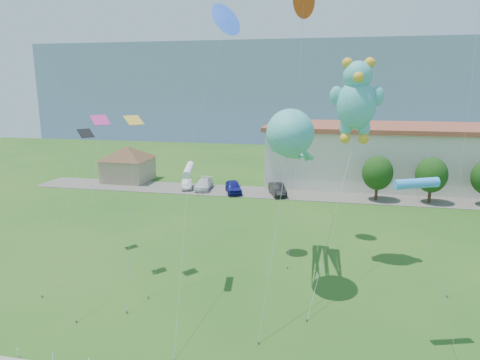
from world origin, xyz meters
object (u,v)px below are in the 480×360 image
object	(u,v)px
octopus_kite	(292,142)
teddy_bear_kite	(356,99)
parked_car_silver	(187,184)
parked_car_black	(277,189)
parked_car_blue	(233,187)
pavilion	(128,160)
parked_car_white	(204,184)

from	to	relation	value
octopus_kite	teddy_bear_kite	xyz separation A→B (m)	(4.27, 4.46, 2.74)
parked_car_silver	parked_car_black	size ratio (longest dim) A/B	0.84
parked_car_blue	teddy_bear_kite	xyz separation A→B (m)	(13.52, -19.25, 11.79)
parked_car_black	octopus_kite	xyz separation A→B (m)	(3.57, -23.73, 9.10)
parked_car_silver	octopus_kite	distance (m)	30.74
parked_car_black	teddy_bear_kite	size ratio (longest dim) A/B	0.29
parked_car_black	parked_car_silver	bearing A→B (deg)	156.22
pavilion	teddy_bear_kite	bearing A→B (deg)	-37.79
pavilion	parked_car_black	distance (m)	22.57
parked_car_silver	parked_car_blue	world-z (taller)	parked_car_blue
teddy_bear_kite	parked_car_blue	bearing A→B (deg)	125.07
parked_car_silver	parked_car_white	distance (m)	2.34
parked_car_black	parked_car_white	bearing A→B (deg)	154.78
parked_car_black	teddy_bear_kite	world-z (taller)	teddy_bear_kite
teddy_bear_kite	parked_car_white	bearing A→B (deg)	131.18
parked_car_white	parked_car_blue	size ratio (longest dim) A/B	1.04
pavilion	parked_car_black	bearing A→B (deg)	-10.13
pavilion	parked_car_white	distance (m)	12.74
parked_car_white	parked_car_blue	bearing A→B (deg)	-18.52
octopus_kite	teddy_bear_kite	size ratio (longest dim) A/B	0.90
pavilion	octopus_kite	world-z (taller)	octopus_kite
parked_car_white	teddy_bear_kite	bearing A→B (deg)	-53.55
parked_car_white	teddy_bear_kite	distance (m)	29.47
parked_car_silver	parked_car_blue	size ratio (longest dim) A/B	0.82
pavilion	parked_car_black	world-z (taller)	pavilion
parked_car_silver	teddy_bear_kite	bearing A→B (deg)	-62.71
parked_car_white	parked_car_black	world-z (taller)	parked_car_black
parked_car_blue	parked_car_black	xyz separation A→B (m)	(5.68, 0.02, -0.05)
parked_car_white	parked_car_blue	xyz separation A→B (m)	(4.24, -1.04, 0.09)
parked_car_silver	parked_car_blue	bearing A→B (deg)	-25.92
parked_car_blue	pavilion	bearing A→B (deg)	147.14
parked_car_silver	teddy_bear_kite	world-z (taller)	teddy_bear_kite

